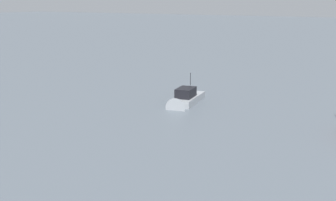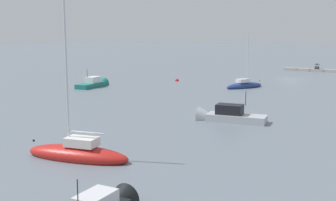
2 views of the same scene
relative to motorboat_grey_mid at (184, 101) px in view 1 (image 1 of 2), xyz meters
name	(u,v)px [view 1 (image 1 of 2)]	position (x,y,z in m)	size (l,w,h in m)	color
motorboat_grey_mid	(184,101)	(0.00, 0.00, 0.00)	(6.97, 3.39, 3.75)	#ADB2B7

